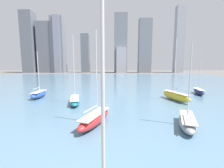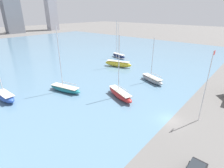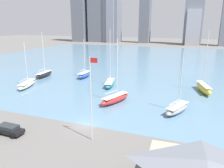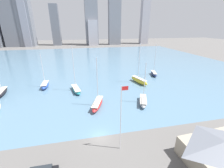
{
  "view_description": "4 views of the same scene",
  "coord_description": "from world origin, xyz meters",
  "px_view_note": "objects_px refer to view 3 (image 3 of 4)",
  "views": [
    {
      "loc": [
        3.72,
        -9.41,
        9.18
      ],
      "look_at": [
        3.78,
        19.58,
        5.46
      ],
      "focal_mm": 24.0,
      "sensor_mm": 36.0,
      "label": 1
    },
    {
      "loc": [
        -27.96,
        -9.69,
        18.77
      ],
      "look_at": [
        0.32,
        14.48,
        3.25
      ],
      "focal_mm": 28.0,
      "sensor_mm": 36.0,
      "label": 2
    },
    {
      "loc": [
        17.15,
        -31.58,
        17.53
      ],
      "look_at": [
        -0.11,
        13.96,
        4.01
      ],
      "focal_mm": 35.0,
      "sensor_mm": 36.0,
      "label": 3
    },
    {
      "loc": [
        -2.82,
        -25.74,
        22.06
      ],
      "look_at": [
        6.9,
        19.64,
        4.05
      ],
      "focal_mm": 24.0,
      "sensor_mm": 36.0,
      "label": 4
    }
  ],
  "objects_px": {
    "sailboat_teal": "(110,83)",
    "sailboat_blue": "(84,75)",
    "sailboat_black": "(44,74)",
    "sailboat_red": "(115,99)",
    "sailboat_yellow": "(203,88)",
    "sailboat_cream": "(27,84)",
    "parked_wagon_black": "(9,129)",
    "flag_pole": "(91,97)",
    "sailboat_gray": "(177,108)"
  },
  "relations": [
    {
      "from": "sailboat_teal",
      "to": "sailboat_blue",
      "type": "bearing_deg",
      "value": 138.73
    },
    {
      "from": "sailboat_teal",
      "to": "sailboat_black",
      "type": "relative_size",
      "value": 1.08
    },
    {
      "from": "sailboat_teal",
      "to": "sailboat_black",
      "type": "distance_m",
      "value": 25.03
    },
    {
      "from": "sailboat_red",
      "to": "sailboat_yellow",
      "type": "height_order",
      "value": "sailboat_yellow"
    },
    {
      "from": "sailboat_red",
      "to": "sailboat_teal",
      "type": "height_order",
      "value": "sailboat_teal"
    },
    {
      "from": "sailboat_yellow",
      "to": "sailboat_cream",
      "type": "relative_size",
      "value": 1.26
    },
    {
      "from": "parked_wagon_black",
      "to": "sailboat_red",
      "type": "bearing_deg",
      "value": 151.77
    },
    {
      "from": "flag_pole",
      "to": "sailboat_black",
      "type": "bearing_deg",
      "value": 136.44
    },
    {
      "from": "sailboat_teal",
      "to": "sailboat_yellow",
      "type": "xyz_separation_m",
      "value": [
        25.32,
        3.2,
        0.32
      ]
    },
    {
      "from": "flag_pole",
      "to": "sailboat_cream",
      "type": "distance_m",
      "value": 36.69
    },
    {
      "from": "sailboat_black",
      "to": "sailboat_blue",
      "type": "distance_m",
      "value": 13.84
    },
    {
      "from": "sailboat_teal",
      "to": "flag_pole",
      "type": "bearing_deg",
      "value": -86.63
    },
    {
      "from": "sailboat_yellow",
      "to": "sailboat_red",
      "type": "bearing_deg",
      "value": -156.64
    },
    {
      "from": "sailboat_cream",
      "to": "flag_pole",
      "type": "bearing_deg",
      "value": -51.1
    },
    {
      "from": "sailboat_red",
      "to": "sailboat_blue",
      "type": "bearing_deg",
      "value": 153.89
    },
    {
      "from": "sailboat_red",
      "to": "sailboat_yellow",
      "type": "bearing_deg",
      "value": 60.24
    },
    {
      "from": "sailboat_red",
      "to": "parked_wagon_black",
      "type": "relative_size",
      "value": 3.01
    },
    {
      "from": "flag_pole",
      "to": "sailboat_cream",
      "type": "height_order",
      "value": "flag_pole"
    },
    {
      "from": "sailboat_teal",
      "to": "sailboat_yellow",
      "type": "relative_size",
      "value": 1.0
    },
    {
      "from": "sailboat_gray",
      "to": "sailboat_teal",
      "type": "relative_size",
      "value": 0.78
    },
    {
      "from": "sailboat_cream",
      "to": "sailboat_gray",
      "type": "bearing_deg",
      "value": -23.09
    },
    {
      "from": "sailboat_yellow",
      "to": "sailboat_cream",
      "type": "distance_m",
      "value": 48.63
    },
    {
      "from": "sailboat_gray",
      "to": "parked_wagon_black",
      "type": "distance_m",
      "value": 31.45
    },
    {
      "from": "sailboat_gray",
      "to": "sailboat_cream",
      "type": "relative_size",
      "value": 0.98
    },
    {
      "from": "sailboat_cream",
      "to": "sailboat_yellow",
      "type": "bearing_deg",
      "value": -2.49
    },
    {
      "from": "sailboat_cream",
      "to": "parked_wagon_black",
      "type": "distance_m",
      "value": 28.55
    },
    {
      "from": "sailboat_black",
      "to": "sailboat_blue",
      "type": "height_order",
      "value": "sailboat_black"
    },
    {
      "from": "sailboat_blue",
      "to": "sailboat_cream",
      "type": "xyz_separation_m",
      "value": [
        -9.96,
        -15.84,
        -0.15
      ]
    },
    {
      "from": "sailboat_red",
      "to": "sailboat_yellow",
      "type": "xyz_separation_m",
      "value": [
        19.09,
        15.84,
        0.19
      ]
    },
    {
      "from": "parked_wagon_black",
      "to": "sailboat_gray",
      "type": "bearing_deg",
      "value": 128.37
    },
    {
      "from": "sailboat_blue",
      "to": "parked_wagon_black",
      "type": "xyz_separation_m",
      "value": [
        6.77,
        -38.98,
        -0.12
      ]
    },
    {
      "from": "sailboat_gray",
      "to": "sailboat_black",
      "type": "height_order",
      "value": "sailboat_black"
    },
    {
      "from": "sailboat_gray",
      "to": "sailboat_cream",
      "type": "xyz_separation_m",
      "value": [
        -41.66,
        3.95,
        -0.03
      ]
    },
    {
      "from": "sailboat_cream",
      "to": "sailboat_blue",
      "type": "bearing_deg",
      "value": 40.16
    },
    {
      "from": "parked_wagon_black",
      "to": "sailboat_yellow",
      "type": "bearing_deg",
      "value": 140.7
    },
    {
      "from": "sailboat_gray",
      "to": "sailboat_yellow",
      "type": "height_order",
      "value": "sailboat_yellow"
    },
    {
      "from": "sailboat_red",
      "to": "parked_wagon_black",
      "type": "xyz_separation_m",
      "value": [
        -11.11,
        -20.03,
        -0.12
      ]
    },
    {
      "from": "sailboat_teal",
      "to": "sailboat_cream",
      "type": "distance_m",
      "value": 23.63
    },
    {
      "from": "flag_pole",
      "to": "sailboat_red",
      "type": "xyz_separation_m",
      "value": [
        -2.34,
        16.82,
        -6.02
      ]
    },
    {
      "from": "sailboat_red",
      "to": "sailboat_gray",
      "type": "relative_size",
      "value": 1.15
    },
    {
      "from": "flag_pole",
      "to": "sailboat_gray",
      "type": "distance_m",
      "value": 20.6
    },
    {
      "from": "sailboat_red",
      "to": "sailboat_gray",
      "type": "distance_m",
      "value": 13.84
    },
    {
      "from": "sailboat_red",
      "to": "sailboat_yellow",
      "type": "relative_size",
      "value": 0.9
    },
    {
      "from": "sailboat_gray",
      "to": "sailboat_blue",
      "type": "distance_m",
      "value": 37.37
    },
    {
      "from": "sailboat_gray",
      "to": "sailboat_teal",
      "type": "distance_m",
      "value": 24.16
    },
    {
      "from": "sailboat_gray",
      "to": "sailboat_blue",
      "type": "xyz_separation_m",
      "value": [
        -31.7,
        19.8,
        0.12
      ]
    },
    {
      "from": "sailboat_black",
      "to": "sailboat_blue",
      "type": "xyz_separation_m",
      "value": [
        13.27,
        3.92,
        0.06
      ]
    },
    {
      "from": "sailboat_black",
      "to": "sailboat_cream",
      "type": "relative_size",
      "value": 1.17
    },
    {
      "from": "sailboat_cream",
      "to": "sailboat_red",
      "type": "bearing_deg",
      "value": -24.03
    },
    {
      "from": "sailboat_black",
      "to": "sailboat_cream",
      "type": "distance_m",
      "value": 12.37
    }
  ]
}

